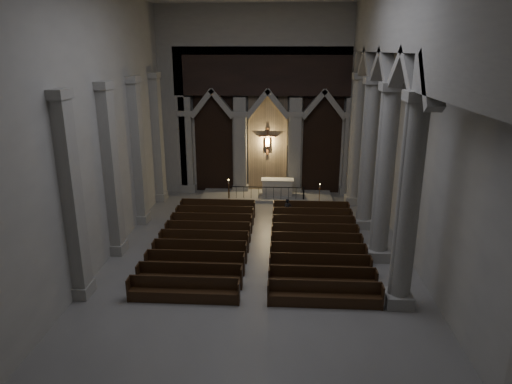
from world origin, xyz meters
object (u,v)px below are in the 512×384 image
(altar_rail, at_px, (266,191))
(candle_stand_left, at_px, (229,197))
(candle_stand_right, at_px, (319,200))
(altar, at_px, (277,187))
(worshipper, at_px, (288,209))
(pews, at_px, (260,245))

(altar_rail, distance_m, candle_stand_left, 2.44)
(candle_stand_left, height_order, candle_stand_right, candle_stand_left)
(altar, height_order, altar_rail, altar)
(worshipper, bearing_deg, candle_stand_left, 132.45)
(pews, distance_m, worshipper, 4.55)
(altar_rail, height_order, candle_stand_right, candle_stand_right)
(candle_stand_left, bearing_deg, altar_rail, 18.16)
(altar, xyz_separation_m, candle_stand_left, (-3.02, -1.60, -0.25))
(candle_stand_right, relative_size, pews, 0.14)
(worshipper, bearing_deg, altar_rail, 99.77)
(candle_stand_right, height_order, pews, candle_stand_right)
(candle_stand_left, distance_m, candle_stand_right, 5.65)
(altar_rail, xyz_separation_m, pews, (-0.00, -7.69, -0.32))
(altar_rail, bearing_deg, worshipper, -68.04)
(pews, bearing_deg, candle_stand_right, 64.26)
(altar_rail, height_order, worshipper, worshipper)
(altar, distance_m, altar_rail, 1.10)
(altar_rail, relative_size, candle_stand_right, 3.45)
(altar, relative_size, altar_rail, 0.43)
(worshipper, bearing_deg, pews, -119.52)
(altar, relative_size, candle_stand_right, 1.50)
(candle_stand_right, distance_m, pews, 7.70)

